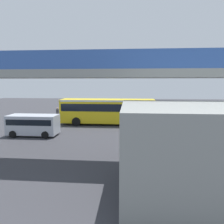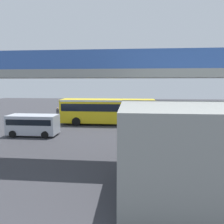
{
  "view_description": "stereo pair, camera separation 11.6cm",
  "coord_description": "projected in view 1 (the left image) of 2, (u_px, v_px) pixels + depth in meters",
  "views": [
    {
      "loc": [
        -2.23,
        25.64,
        5.2
      ],
      "look_at": [
        -0.19,
        1.03,
        1.6
      ],
      "focal_mm": 32.45,
      "sensor_mm": 36.0,
      "label": 1
    },
    {
      "loc": [
        -2.35,
        25.63,
        5.2
      ],
      "look_at": [
        -0.19,
        1.03,
        1.6
      ],
      "focal_mm": 32.45,
      "sensor_mm": 36.0,
      "label": 2
    }
  ],
  "objects": [
    {
      "name": "ground",
      "position": [
        111.0,
        123.0,
        26.22
      ],
      "size": [
        80.0,
        80.0,
        0.0
      ],
      "primitive_type": "plane",
      "color": "#38383D"
    },
    {
      "name": "city_bus",
      "position": [
        108.0,
        109.0,
        25.19
      ],
      "size": [
        11.54,
        2.85,
        3.15
      ],
      "color": "yellow",
      "rests_on": "ground"
    },
    {
      "name": "parked_van",
      "position": [
        33.0,
        124.0,
        19.91
      ],
      "size": [
        4.8,
        2.17,
        2.05
      ],
      "color": "#B7BCC6",
      "rests_on": "ground"
    },
    {
      "name": "bicycle_red",
      "position": [
        44.0,
        124.0,
        23.67
      ],
      "size": [
        1.77,
        0.44,
        0.96
      ],
      "color": "black",
      "rests_on": "ground"
    },
    {
      "name": "bicycle_black",
      "position": [
        34.0,
        128.0,
        21.91
      ],
      "size": [
        1.77,
        0.44,
        0.96
      ],
      "color": "black",
      "rests_on": "ground"
    },
    {
      "name": "pedestrian",
      "position": [
        58.0,
        114.0,
        28.26
      ],
      "size": [
        0.38,
        0.38,
        1.79
      ],
      "color": "#2D2D38",
      "rests_on": "ground"
    },
    {
      "name": "lane_dash_leftmost",
      "position": [
        171.0,
        121.0,
        27.65
      ],
      "size": [
        2.0,
        0.2,
        0.01
      ],
      "primitive_type": "cube",
      "color": "silver",
      "rests_on": "ground"
    },
    {
      "name": "lane_dash_left",
      "position": [
        141.0,
        120.0,
        27.98
      ],
      "size": [
        2.0,
        0.2,
        0.01
      ],
      "primitive_type": "cube",
      "color": "silver",
      "rests_on": "ground"
    },
    {
      "name": "lane_dash_centre",
      "position": [
        113.0,
        120.0,
        28.31
      ],
      "size": [
        2.0,
        0.2,
        0.01
      ],
      "primitive_type": "cube",
      "color": "silver",
      "rests_on": "ground"
    },
    {
      "name": "lane_dash_right",
      "position": [
        84.0,
        120.0,
        28.63
      ],
      "size": [
        2.0,
        0.2,
        0.01
      ],
      "primitive_type": "cube",
      "color": "silver",
      "rests_on": "ground"
    },
    {
      "name": "lane_dash_rightmost",
      "position": [
        57.0,
        119.0,
        28.96
      ],
      "size": [
        2.0,
        0.2,
        0.01
      ],
      "primitive_type": "cube",
      "color": "silver",
      "rests_on": "ground"
    },
    {
      "name": "pedestrian_overpass",
      "position": [
        95.0,
        82.0,
        13.17
      ],
      "size": [
        25.4,
        2.6,
        7.09
      ],
      "color": "gray",
      "rests_on": "ground"
    },
    {
      "name": "station_building",
      "position": [
        222.0,
        152.0,
        9.1
      ],
      "size": [
        9.0,
        5.04,
        4.2
      ],
      "color": "gray",
      "rests_on": "ground"
    }
  ]
}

